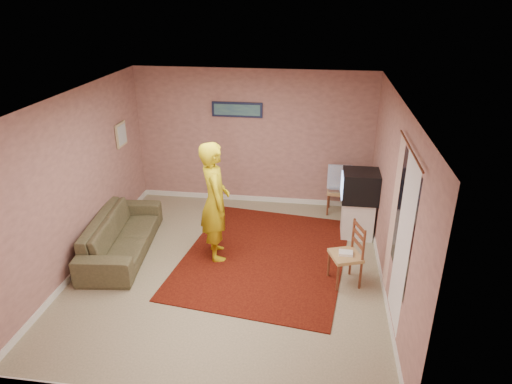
# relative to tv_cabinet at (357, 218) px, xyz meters

# --- Properties ---
(ground) EXTENTS (5.00, 5.00, 0.00)m
(ground) POSITION_rel_tv_cabinet_xyz_m (-1.95, -1.35, -0.33)
(ground) COLOR tan
(ground) RESTS_ON ground
(wall_back) EXTENTS (4.50, 0.02, 2.60)m
(wall_back) POSITION_rel_tv_cabinet_xyz_m (-1.95, 1.15, 0.97)
(wall_back) COLOR tan
(wall_back) RESTS_ON ground
(wall_front) EXTENTS (4.50, 0.02, 2.60)m
(wall_front) POSITION_rel_tv_cabinet_xyz_m (-1.95, -3.85, 0.97)
(wall_front) COLOR tan
(wall_front) RESTS_ON ground
(wall_left) EXTENTS (0.02, 5.00, 2.60)m
(wall_left) POSITION_rel_tv_cabinet_xyz_m (-4.20, -1.35, 0.97)
(wall_left) COLOR tan
(wall_left) RESTS_ON ground
(wall_right) EXTENTS (0.02, 5.00, 2.60)m
(wall_right) POSITION_rel_tv_cabinet_xyz_m (0.30, -1.35, 0.97)
(wall_right) COLOR tan
(wall_right) RESTS_ON ground
(ceiling) EXTENTS (4.50, 5.00, 0.02)m
(ceiling) POSITION_rel_tv_cabinet_xyz_m (-1.95, -1.35, 2.27)
(ceiling) COLOR silver
(ceiling) RESTS_ON wall_back
(baseboard_back) EXTENTS (4.50, 0.02, 0.10)m
(baseboard_back) POSITION_rel_tv_cabinet_xyz_m (-1.95, 1.14, -0.28)
(baseboard_back) COLOR white
(baseboard_back) RESTS_ON ground
(baseboard_left) EXTENTS (0.02, 5.00, 0.10)m
(baseboard_left) POSITION_rel_tv_cabinet_xyz_m (-4.19, -1.35, -0.28)
(baseboard_left) COLOR white
(baseboard_left) RESTS_ON ground
(baseboard_right) EXTENTS (0.02, 5.00, 0.10)m
(baseboard_right) POSITION_rel_tv_cabinet_xyz_m (0.29, -1.35, -0.28)
(baseboard_right) COLOR white
(baseboard_right) RESTS_ON ground
(window) EXTENTS (0.01, 1.10, 1.50)m
(window) POSITION_rel_tv_cabinet_xyz_m (0.29, -2.25, 1.12)
(window) COLOR black
(window) RESTS_ON wall_right
(curtain_sheer) EXTENTS (0.01, 0.75, 2.10)m
(curtain_sheer) POSITION_rel_tv_cabinet_xyz_m (0.28, -2.40, 0.92)
(curtain_sheer) COLOR white
(curtain_sheer) RESTS_ON wall_right
(curtain_floral) EXTENTS (0.01, 0.35, 2.10)m
(curtain_floral) POSITION_rel_tv_cabinet_xyz_m (0.27, -1.70, 0.92)
(curtain_floral) COLOR white
(curtain_floral) RESTS_ON wall_right
(curtain_rod) EXTENTS (0.02, 1.40, 0.02)m
(curtain_rod) POSITION_rel_tv_cabinet_xyz_m (0.25, -2.25, 1.99)
(curtain_rod) COLOR brown
(curtain_rod) RESTS_ON wall_right
(picture_back) EXTENTS (0.95, 0.04, 0.28)m
(picture_back) POSITION_rel_tv_cabinet_xyz_m (-2.25, 1.11, 1.52)
(picture_back) COLOR #151B3B
(picture_back) RESTS_ON wall_back
(picture_left) EXTENTS (0.04, 0.38, 0.42)m
(picture_left) POSITION_rel_tv_cabinet_xyz_m (-4.17, 0.25, 1.22)
(picture_left) COLOR #C1B285
(picture_left) RESTS_ON wall_left
(area_rug) EXTENTS (2.82, 3.35, 0.02)m
(area_rug) POSITION_rel_tv_cabinet_xyz_m (-1.47, -0.91, -0.32)
(area_rug) COLOR #310705
(area_rug) RESTS_ON ground
(tv_cabinet) EXTENTS (0.52, 0.47, 0.66)m
(tv_cabinet) POSITION_rel_tv_cabinet_xyz_m (0.00, 0.00, 0.00)
(tv_cabinet) COLOR white
(tv_cabinet) RESTS_ON ground
(crt_tv) EXTENTS (0.60, 0.54, 0.51)m
(crt_tv) POSITION_rel_tv_cabinet_xyz_m (-0.01, -0.00, 0.59)
(crt_tv) COLOR black
(crt_tv) RESTS_ON tv_cabinet
(chair_a) EXTENTS (0.44, 0.42, 0.49)m
(chair_a) POSITION_rel_tv_cabinet_xyz_m (-0.30, 0.85, 0.22)
(chair_a) COLOR tan
(chair_a) RESTS_ON ground
(dvd_player) EXTENTS (0.38, 0.27, 0.07)m
(dvd_player) POSITION_rel_tv_cabinet_xyz_m (-0.30, 0.85, 0.16)
(dvd_player) COLOR #ADAEB2
(dvd_player) RESTS_ON chair_a
(blue_throw) EXTENTS (0.44, 0.06, 0.47)m
(blue_throw) POSITION_rel_tv_cabinet_xyz_m (-0.30, 0.85, 0.39)
(blue_throw) COLOR #8DAAE8
(blue_throw) RESTS_ON chair_a
(chair_b) EXTENTS (0.52, 0.53, 0.50)m
(chair_b) POSITION_rel_tv_cabinet_xyz_m (-0.26, -1.45, 0.23)
(chair_b) COLOR tan
(chair_b) RESTS_ON ground
(game_console) EXTENTS (0.20, 0.15, 0.04)m
(game_console) POSITION_rel_tv_cabinet_xyz_m (-0.26, -1.45, 0.16)
(game_console) COLOR white
(game_console) RESTS_ON chair_b
(sofa) EXTENTS (1.06, 2.19, 0.62)m
(sofa) POSITION_rel_tv_cabinet_xyz_m (-3.75, -1.08, -0.02)
(sofa) COLOR brown
(sofa) RESTS_ON ground
(person) EXTENTS (0.67, 0.80, 1.88)m
(person) POSITION_rel_tv_cabinet_xyz_m (-2.23, -0.98, 0.61)
(person) COLOR gold
(person) RESTS_ON ground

